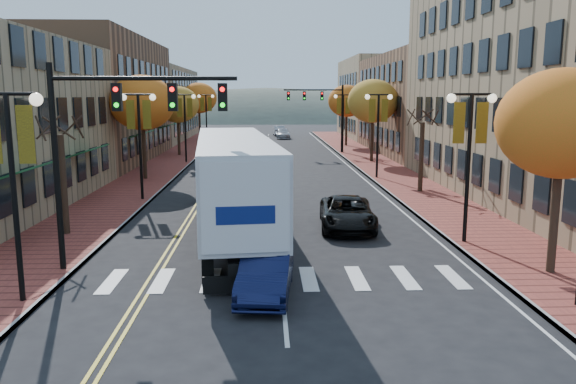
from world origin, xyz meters
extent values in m
plane|color=black|center=(0.00, 0.00, 0.00)|extent=(200.00, 200.00, 0.00)
cube|color=brown|center=(-9.00, 32.50, 0.07)|extent=(4.00, 85.00, 0.15)
cube|color=brown|center=(9.00, 32.50, 0.07)|extent=(4.00, 85.00, 0.15)
cube|color=brown|center=(-17.00, 36.00, 5.50)|extent=(12.00, 24.00, 11.00)
cube|color=#9E8966|center=(-17.00, 61.00, 4.75)|extent=(12.00, 26.00, 9.50)
cube|color=brown|center=(18.50, 42.00, 5.00)|extent=(15.00, 24.00, 10.00)
cube|color=#9E8966|center=(18.50, 64.00, 5.50)|extent=(15.00, 20.00, 11.00)
cylinder|color=#382619|center=(-9.00, 8.00, 2.25)|extent=(0.28, 0.28, 4.20)
cylinder|color=#382619|center=(-9.00, 24.00, 2.60)|extent=(0.28, 0.28, 4.90)
ellipsoid|color=#ED581B|center=(-9.00, 24.00, 5.46)|extent=(4.48, 4.48, 3.81)
cylinder|color=#382619|center=(-9.00, 40.00, 2.42)|extent=(0.28, 0.28, 4.55)
ellipsoid|color=gold|center=(-9.00, 40.00, 5.07)|extent=(4.16, 4.16, 3.54)
cylinder|color=#382619|center=(-9.00, 58.00, 2.67)|extent=(0.28, 0.28, 5.04)
ellipsoid|color=#ED581B|center=(-9.00, 58.00, 5.62)|extent=(4.61, 4.61, 3.92)
cylinder|color=#382619|center=(9.00, 2.00, 2.42)|extent=(0.28, 0.28, 4.55)
ellipsoid|color=#ED581B|center=(9.00, 2.00, 5.07)|extent=(4.16, 4.16, 3.54)
cylinder|color=#382619|center=(9.00, 18.00, 2.25)|extent=(0.28, 0.28, 4.20)
cylinder|color=#382619|center=(9.00, 34.00, 2.60)|extent=(0.28, 0.28, 4.90)
ellipsoid|color=gold|center=(9.00, 34.00, 5.46)|extent=(4.48, 4.48, 3.81)
cylinder|color=#382619|center=(9.00, 50.00, 2.53)|extent=(0.28, 0.28, 4.76)
ellipsoid|color=#ED581B|center=(9.00, 50.00, 5.30)|extent=(4.35, 4.35, 3.70)
cylinder|color=black|center=(-7.50, 0.00, 3.00)|extent=(0.16, 0.16, 6.00)
cylinder|color=black|center=(-7.50, 0.00, 6.00)|extent=(1.60, 0.10, 0.10)
sphere|color=#FFF2CC|center=(-6.70, 0.00, 5.85)|extent=(0.36, 0.36, 0.36)
cube|color=#BA9818|center=(-7.05, 0.00, 4.90)|extent=(0.45, 0.03, 1.60)
cylinder|color=black|center=(-7.50, 16.00, 3.00)|extent=(0.16, 0.16, 6.00)
cylinder|color=black|center=(-7.50, 16.00, 6.00)|extent=(1.60, 0.10, 0.10)
sphere|color=#FFF2CC|center=(-8.30, 16.00, 5.85)|extent=(0.36, 0.36, 0.36)
sphere|color=#FFF2CC|center=(-6.70, 16.00, 5.85)|extent=(0.36, 0.36, 0.36)
cube|color=#BA9818|center=(-7.95, 16.00, 4.90)|extent=(0.45, 0.03, 1.60)
cube|color=#BA9818|center=(-7.05, 16.00, 4.90)|extent=(0.45, 0.03, 1.60)
cylinder|color=black|center=(-7.50, 34.00, 3.00)|extent=(0.16, 0.16, 6.00)
cylinder|color=black|center=(-7.50, 34.00, 6.00)|extent=(1.60, 0.10, 0.10)
sphere|color=#FFF2CC|center=(-8.30, 34.00, 5.85)|extent=(0.36, 0.36, 0.36)
sphere|color=#FFF2CC|center=(-6.70, 34.00, 5.85)|extent=(0.36, 0.36, 0.36)
cube|color=#BA9818|center=(-7.95, 34.00, 4.90)|extent=(0.45, 0.03, 1.60)
cube|color=#BA9818|center=(-7.05, 34.00, 4.90)|extent=(0.45, 0.03, 1.60)
cylinder|color=black|center=(-7.50, 52.00, 3.00)|extent=(0.16, 0.16, 6.00)
cylinder|color=black|center=(-7.50, 52.00, 6.00)|extent=(1.60, 0.10, 0.10)
sphere|color=#FFF2CC|center=(-8.30, 52.00, 5.85)|extent=(0.36, 0.36, 0.36)
sphere|color=#FFF2CC|center=(-6.70, 52.00, 5.85)|extent=(0.36, 0.36, 0.36)
cube|color=#BA9818|center=(-7.95, 52.00, 4.90)|extent=(0.45, 0.03, 1.60)
cube|color=#BA9818|center=(-7.05, 52.00, 4.90)|extent=(0.45, 0.03, 1.60)
cylinder|color=black|center=(7.50, 6.00, 3.00)|extent=(0.16, 0.16, 6.00)
cylinder|color=black|center=(7.50, 6.00, 6.00)|extent=(1.60, 0.10, 0.10)
sphere|color=#FFF2CC|center=(6.70, 6.00, 5.85)|extent=(0.36, 0.36, 0.36)
sphere|color=#FFF2CC|center=(8.30, 6.00, 5.85)|extent=(0.36, 0.36, 0.36)
cube|color=#BA9818|center=(7.05, 6.00, 4.90)|extent=(0.45, 0.03, 1.60)
cube|color=#BA9818|center=(7.95, 6.00, 4.90)|extent=(0.45, 0.03, 1.60)
cylinder|color=black|center=(7.50, 24.00, 3.00)|extent=(0.16, 0.16, 6.00)
cylinder|color=black|center=(7.50, 24.00, 6.00)|extent=(1.60, 0.10, 0.10)
sphere|color=#FFF2CC|center=(6.70, 24.00, 5.85)|extent=(0.36, 0.36, 0.36)
sphere|color=#FFF2CC|center=(8.30, 24.00, 5.85)|extent=(0.36, 0.36, 0.36)
cube|color=#BA9818|center=(7.05, 24.00, 4.90)|extent=(0.45, 0.03, 1.60)
cube|color=#BA9818|center=(7.95, 24.00, 4.90)|extent=(0.45, 0.03, 1.60)
cylinder|color=black|center=(7.50, 42.00, 3.00)|extent=(0.16, 0.16, 6.00)
cylinder|color=black|center=(7.50, 42.00, 6.00)|extent=(1.60, 0.10, 0.10)
sphere|color=#FFF2CC|center=(6.70, 42.00, 5.85)|extent=(0.36, 0.36, 0.36)
sphere|color=#FFF2CC|center=(8.30, 42.00, 5.85)|extent=(0.36, 0.36, 0.36)
cube|color=#BA9818|center=(7.05, 42.00, 4.90)|extent=(0.45, 0.03, 1.60)
cube|color=#BA9818|center=(7.95, 42.00, 4.90)|extent=(0.45, 0.03, 1.60)
cylinder|color=black|center=(-7.40, 3.00, 3.50)|extent=(0.20, 0.20, 7.00)
cylinder|color=black|center=(-4.40, 3.00, 6.50)|extent=(6.00, 0.14, 0.14)
cube|color=black|center=(-5.30, 3.00, 5.90)|extent=(0.30, 0.25, 0.90)
sphere|color=#FF0C0C|center=(-5.30, 2.86, 6.15)|extent=(0.16, 0.16, 0.16)
cube|color=black|center=(-3.50, 3.00, 5.90)|extent=(0.30, 0.25, 0.90)
sphere|color=#FF0C0C|center=(-3.50, 2.86, 6.15)|extent=(0.16, 0.16, 0.16)
cube|color=black|center=(-1.88, 3.00, 5.90)|extent=(0.30, 0.25, 0.90)
sphere|color=#FF0C0C|center=(-1.88, 2.86, 6.15)|extent=(0.16, 0.16, 0.16)
cylinder|color=black|center=(7.40, 42.00, 3.50)|extent=(0.20, 0.20, 7.00)
cylinder|color=black|center=(4.40, 42.00, 6.50)|extent=(6.00, 0.14, 0.14)
cube|color=black|center=(5.30, 42.00, 5.90)|extent=(0.30, 0.25, 0.90)
sphere|color=#FF0C0C|center=(5.30, 41.86, 6.15)|extent=(0.16, 0.16, 0.16)
cube|color=black|center=(3.50, 42.00, 5.90)|extent=(0.30, 0.25, 0.90)
sphere|color=#FF0C0C|center=(3.50, 41.86, 6.15)|extent=(0.16, 0.16, 0.16)
cube|color=black|center=(1.88, 42.00, 5.90)|extent=(0.30, 0.25, 0.90)
sphere|color=#FF0C0C|center=(1.88, 41.86, 6.15)|extent=(0.16, 0.16, 0.16)
cube|color=black|center=(-1.79, 7.11, 0.91)|extent=(2.48, 13.94, 0.37)
cube|color=silver|center=(-1.79, 7.11, 2.78)|extent=(4.18, 14.11, 2.99)
cube|color=black|center=(-2.66, 15.62, 1.76)|extent=(2.99, 3.46, 2.67)
cylinder|color=black|center=(-2.34, 1.47, 0.53)|extent=(0.48, 1.10, 1.07)
cylinder|color=black|center=(-0.11, 1.70, 0.53)|extent=(0.48, 1.10, 1.07)
cylinder|color=black|center=(-2.47, 2.74, 0.53)|extent=(0.48, 1.10, 1.07)
cylinder|color=black|center=(-0.24, 2.97, 0.53)|extent=(0.48, 1.10, 1.07)
cylinder|color=black|center=(-3.65, 14.23, 0.53)|extent=(0.48, 1.10, 1.07)
cylinder|color=black|center=(-1.41, 14.46, 0.53)|extent=(0.48, 1.10, 1.07)
cylinder|color=black|center=(-3.89, 16.57, 0.53)|extent=(0.48, 1.10, 1.07)
cylinder|color=black|center=(-1.65, 16.80, 0.53)|extent=(0.48, 1.10, 1.07)
imported|color=black|center=(-0.50, 0.58, 0.69)|extent=(1.87, 4.33, 1.39)
imported|color=black|center=(3.18, 9.01, 0.71)|extent=(2.72, 5.28, 1.42)
imported|color=silver|center=(-2.29, 55.85, 0.75)|extent=(1.80, 4.40, 1.49)
imported|color=#A6A6AD|center=(1.99, 62.83, 0.68)|extent=(1.91, 4.68, 1.36)
imported|color=#A6A7AD|center=(1.54, 68.27, 0.74)|extent=(1.88, 4.59, 1.48)
camera|label=1|loc=(-0.50, -15.66, 5.96)|focal=35.00mm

